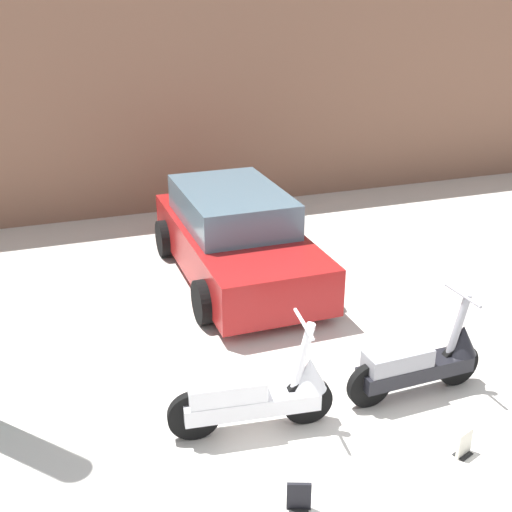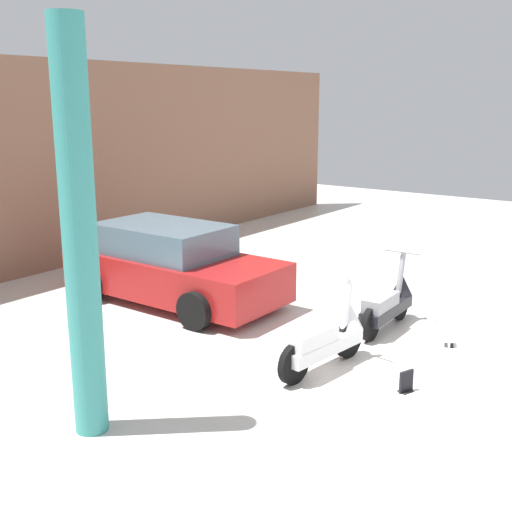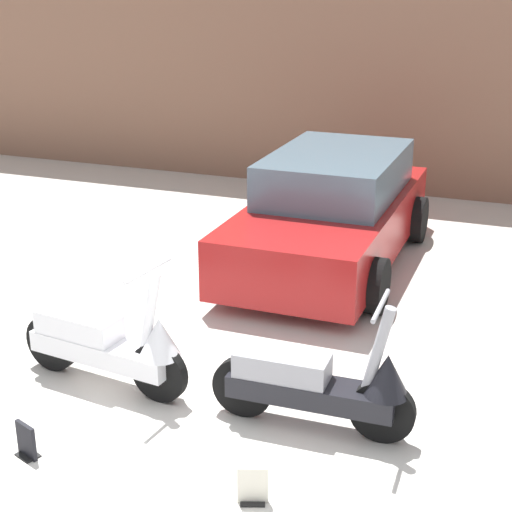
% 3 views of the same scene
% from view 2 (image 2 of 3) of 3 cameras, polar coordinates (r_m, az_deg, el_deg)
% --- Properties ---
extents(ground_plane, '(28.00, 28.00, 0.00)m').
position_cam_2_polar(ground_plane, '(8.82, 14.95, -8.51)').
color(ground_plane, silver).
extents(wall_back, '(19.60, 0.12, 4.02)m').
position_cam_2_polar(wall_back, '(13.05, -17.58, 7.62)').
color(wall_back, '#845B47').
rests_on(wall_back, ground_plane).
extents(scooter_front_left, '(1.60, 0.58, 1.12)m').
position_cam_2_polar(scooter_front_left, '(8.05, 6.29, -7.26)').
color(scooter_front_left, black).
rests_on(scooter_front_left, ground_plane).
extents(scooter_front_right, '(1.56, 0.56, 1.09)m').
position_cam_2_polar(scooter_front_right, '(9.56, 11.71, -4.10)').
color(scooter_front_right, black).
rests_on(scooter_front_right, ground_plane).
extents(car_rear_left, '(1.83, 3.77, 1.28)m').
position_cam_2_polar(car_rear_left, '(10.65, -7.52, -0.80)').
color(car_rear_left, maroon).
rests_on(car_rear_left, ground_plane).
extents(placard_near_left_scooter, '(0.20, 0.17, 0.26)m').
position_cam_2_polar(placard_near_left_scooter, '(7.69, 13.20, -10.89)').
color(placard_near_left_scooter, black).
rests_on(placard_near_left_scooter, ground_plane).
extents(placard_near_right_scooter, '(0.20, 0.17, 0.26)m').
position_cam_2_polar(placard_near_right_scooter, '(9.17, 16.81, -6.99)').
color(placard_near_right_scooter, black).
rests_on(placard_near_right_scooter, ground_plane).
extents(support_column_side, '(0.34, 0.34, 4.02)m').
position_cam_2_polar(support_column_side, '(6.29, -15.40, 1.69)').
color(support_column_side, teal).
rests_on(support_column_side, ground_plane).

